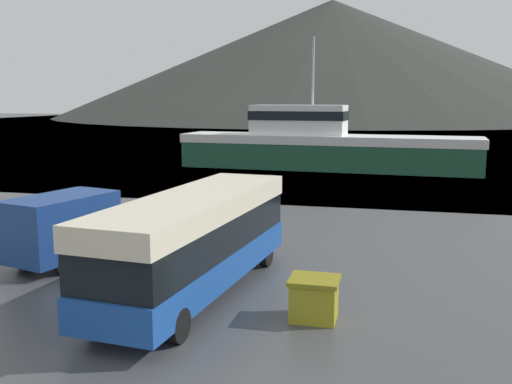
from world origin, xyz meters
TOP-DOWN VIEW (x-y plane):
  - water_surface at (0.00, 144.70)m, footprint 240.00×240.00m
  - hill_backdrop at (-19.69, 196.83)m, footprint 187.24×187.24m
  - tour_bus at (-1.78, 9.33)m, footprint 3.44×10.25m
  - delivery_van at (-7.52, 11.67)m, footprint 3.49×6.08m
  - fishing_boat at (-2.23, 42.36)m, footprint 25.90×6.22m
  - storage_bin at (2.11, 8.07)m, footprint 1.36×1.22m

SIDE VIEW (x-z plane):
  - water_surface at x=0.00m, z-range 0.00..0.00m
  - storage_bin at x=2.11m, z-range 0.01..1.19m
  - delivery_van at x=-7.52m, z-range 0.06..2.63m
  - tour_bus at x=-1.78m, z-range 0.20..3.35m
  - fishing_boat at x=-2.23m, z-range -3.47..7.76m
  - hill_backdrop at x=-19.69m, z-range 0.00..39.68m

